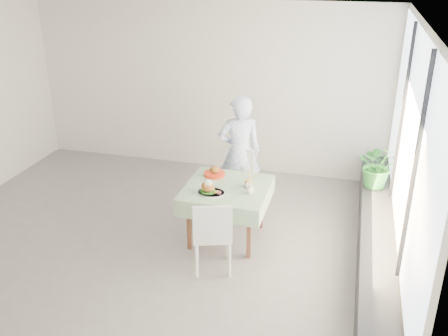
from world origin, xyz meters
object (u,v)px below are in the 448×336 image
(chair_far, at_px, (236,194))
(juice_cup_orange, at_px, (248,183))
(diner, at_px, (240,152))
(main_dish, at_px, (210,189))
(chair_near, at_px, (213,248))
(cafe_table, at_px, (227,207))
(potted_plant, at_px, (379,165))

(chair_far, distance_m, juice_cup_orange, 0.93)
(diner, height_order, main_dish, diner)
(chair_near, bearing_deg, main_dish, 109.78)
(cafe_table, distance_m, diner, 1.02)
(cafe_table, height_order, chair_near, chair_near)
(cafe_table, relative_size, diner, 0.62)
(diner, xyz_separation_m, juice_cup_orange, (0.32, -0.90, -0.03))
(main_dish, bearing_deg, juice_cup_orange, 33.63)
(main_dish, distance_m, potted_plant, 2.37)
(cafe_table, relative_size, potted_plant, 1.66)
(cafe_table, bearing_deg, juice_cup_orange, 10.07)
(chair_near, xyz_separation_m, main_dish, (-0.17, 0.48, 0.51))
(chair_near, xyz_separation_m, juice_cup_orange, (0.25, 0.76, 0.52))
(diner, relative_size, main_dish, 4.91)
(diner, distance_m, main_dish, 1.19)
(chair_near, bearing_deg, diner, 92.68)
(main_dish, height_order, potted_plant, potted_plant)
(diner, height_order, potted_plant, diner)
(cafe_table, bearing_deg, chair_far, 94.84)
(main_dish, relative_size, potted_plant, 0.54)
(main_dish, xyz_separation_m, potted_plant, (2.00, 1.27, 0.02))
(cafe_table, distance_m, main_dish, 0.44)
(chair_near, relative_size, potted_plant, 1.47)
(cafe_table, bearing_deg, main_dish, -123.93)
(chair_far, height_order, chair_near, chair_near)
(cafe_table, xyz_separation_m, potted_plant, (1.85, 1.04, 0.36))
(chair_far, relative_size, juice_cup_orange, 3.26)
(chair_far, relative_size, potted_plant, 1.44)
(diner, bearing_deg, juice_cup_orange, 89.75)
(cafe_table, height_order, juice_cup_orange, juice_cup_orange)
(diner, height_order, juice_cup_orange, diner)
(cafe_table, xyz_separation_m, chair_near, (0.02, -0.72, -0.17))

